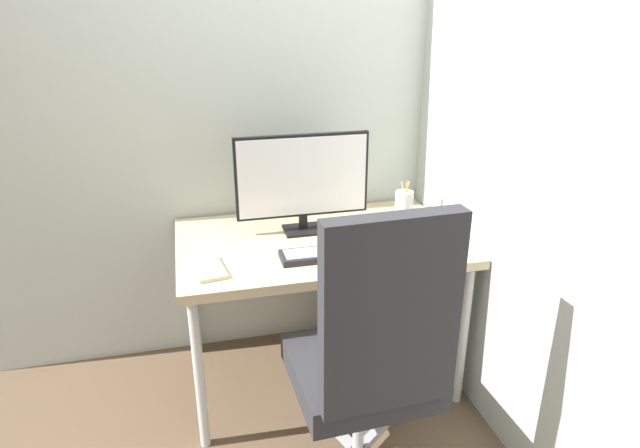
# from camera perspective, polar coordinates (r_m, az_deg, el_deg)

# --- Properties ---
(ground_plane) EXTENTS (8.00, 8.00, 0.00)m
(ground_plane) POSITION_cam_1_polar(r_m,az_deg,el_deg) (2.83, -0.11, -15.19)
(ground_plane) COLOR brown
(wall_back) EXTENTS (3.10, 0.04, 2.80)m
(wall_back) POSITION_cam_1_polar(r_m,az_deg,el_deg) (2.68, -2.36, 15.34)
(wall_back) COLOR #B7C1BC
(wall_back) RESTS_ON ground_plane
(wall_side_right) EXTENTS (0.04, 2.64, 2.80)m
(wall_side_right) POSITION_cam_1_polar(r_m,az_deg,el_deg) (2.28, 18.14, 13.14)
(wall_side_right) COLOR #B7C1BC
(wall_side_right) RESTS_ON ground_plane
(desk) EXTENTS (1.24, 0.78, 0.73)m
(desk) POSITION_cam_1_polar(r_m,az_deg,el_deg) (2.48, -0.12, -2.74)
(desk) COLOR #D1B78C
(desk) RESTS_ON ground_plane
(office_chair) EXTENTS (0.63, 0.65, 1.15)m
(office_chair) POSITION_cam_1_polar(r_m,az_deg,el_deg) (1.94, 5.35, -13.31)
(office_chair) COLOR black
(office_chair) RESTS_ON ground_plane
(filing_cabinet) EXTENTS (0.39, 0.47, 0.59)m
(filing_cabinet) POSITION_cam_1_polar(r_m,az_deg,el_deg) (2.71, 7.13, -9.59)
(filing_cabinet) COLOR #9EA0A5
(filing_cabinet) RESTS_ON ground_plane
(monitor) EXTENTS (0.60, 0.14, 0.45)m
(monitor) POSITION_cam_1_polar(r_m,az_deg,el_deg) (2.46, -1.81, 4.68)
(monitor) COLOR black
(monitor) RESTS_ON desk
(keyboard) EXTENTS (0.41, 0.13, 0.03)m
(keyboard) POSITION_cam_1_polar(r_m,az_deg,el_deg) (2.28, 1.11, -3.03)
(keyboard) COLOR black
(keyboard) RESTS_ON desk
(mouse) EXTENTS (0.09, 0.12, 0.04)m
(mouse) POSITION_cam_1_polar(r_m,az_deg,el_deg) (2.44, 8.92, -1.49)
(mouse) COLOR slate
(mouse) RESTS_ON desk
(pen_holder) EXTENTS (0.09, 0.09, 0.17)m
(pen_holder) POSITION_cam_1_polar(r_m,az_deg,el_deg) (2.77, 8.67, 2.27)
(pen_holder) COLOR #B2B5BA
(pen_holder) RESTS_ON desk
(notebook) EXTENTS (0.14, 0.22, 0.02)m
(notebook) POSITION_cam_1_polar(r_m,az_deg,el_deg) (2.21, -11.43, -4.54)
(notebook) COLOR beige
(notebook) RESTS_ON desk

